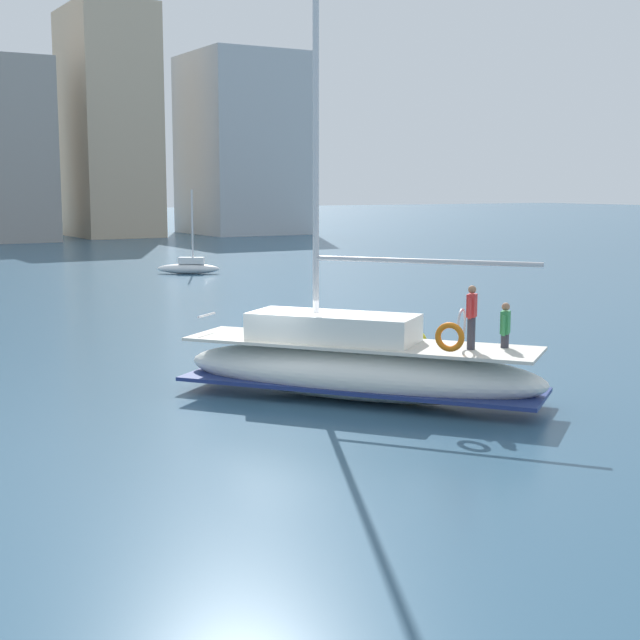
# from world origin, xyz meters

# --- Properties ---
(ground_plane) EXTENTS (400.00, 400.00, 0.00)m
(ground_plane) POSITION_xyz_m (0.00, 0.00, 0.00)
(ground_plane) COLOR #2D516B
(main_sailboat) EXTENTS (7.78, 9.05, 13.51)m
(main_sailboat) POSITION_xyz_m (1.45, -1.37, 0.91)
(main_sailboat) COLOR white
(main_sailboat) RESTS_ON ground
(moored_sloop_far) EXTENTS (3.78, 2.94, 5.19)m
(moored_sloop_far) POSITION_xyz_m (10.84, 32.73, 0.44)
(moored_sloop_far) COLOR white
(moored_sloop_far) RESTS_ON ground
(mooring_buoy) EXTENTS (0.79, 0.79, 0.99)m
(mooring_buoy) POSITION_xyz_m (7.12, 3.85, 0.24)
(mooring_buoy) COLOR yellow
(mooring_buoy) RESTS_ON ground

